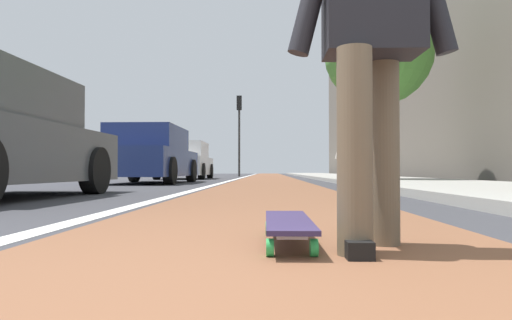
% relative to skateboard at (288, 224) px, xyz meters
% --- Properties ---
extents(ground_plane, '(80.00, 80.00, 0.00)m').
position_rel_skateboard_xyz_m(ground_plane, '(8.98, 0.09, -0.09)').
color(ground_plane, '#38383D').
extents(bike_lane_paint, '(56.00, 2.21, 0.00)m').
position_rel_skateboard_xyz_m(bike_lane_paint, '(22.98, 0.09, -0.09)').
color(bike_lane_paint, brown).
rests_on(bike_lane_paint, ground).
extents(lane_stripe_white, '(52.00, 0.16, 0.01)m').
position_rel_skateboard_xyz_m(lane_stripe_white, '(18.98, 1.35, -0.09)').
color(lane_stripe_white, silver).
rests_on(lane_stripe_white, ground).
extents(sidewalk_curb, '(52.00, 3.20, 0.11)m').
position_rel_skateboard_xyz_m(sidewalk_curb, '(16.98, -3.24, -0.04)').
color(sidewalk_curb, '#9E9B93').
rests_on(sidewalk_curb, ground).
extents(building_facade, '(40.00, 1.20, 10.61)m').
position_rel_skateboard_xyz_m(building_facade, '(20.98, -6.16, 5.21)').
color(building_facade, '#645C52').
rests_on(building_facade, ground).
extents(skateboard, '(0.84, 0.21, 0.11)m').
position_rel_skateboard_xyz_m(skateboard, '(0.00, 0.00, 0.00)').
color(skateboard, green).
rests_on(skateboard, ground).
extents(skater_person, '(0.46, 0.72, 1.64)m').
position_rel_skateboard_xyz_m(skater_person, '(-0.15, -0.35, 0.84)').
color(skater_person, brown).
rests_on(skater_person, ground).
extents(parked_car_mid, '(4.45, 1.99, 1.49)m').
position_rel_skateboard_xyz_m(parked_car_mid, '(10.09, 3.26, 0.63)').
color(parked_car_mid, navy).
rests_on(parked_car_mid, ground).
extents(parked_car_far, '(4.26, 1.93, 1.47)m').
position_rel_skateboard_xyz_m(parked_car_far, '(16.21, 3.42, 0.60)').
color(parked_car_far, silver).
rests_on(parked_car_far, ground).
extents(traffic_light, '(0.33, 0.28, 4.57)m').
position_rel_skateboard_xyz_m(traffic_light, '(23.83, 1.75, 3.04)').
color(traffic_light, '#2D2D2D').
rests_on(traffic_light, ground).
extents(street_tree_mid, '(2.88, 2.88, 4.95)m').
position_rel_skateboard_xyz_m(street_tree_mid, '(10.20, -2.84, 3.40)').
color(street_tree_mid, brown).
rests_on(street_tree_mid, ground).
extents(pedestrian_distant, '(0.42, 0.65, 1.50)m').
position_rel_skateboard_xyz_m(pedestrian_distant, '(14.64, -2.65, 0.76)').
color(pedestrian_distant, brown).
rests_on(pedestrian_distant, ground).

